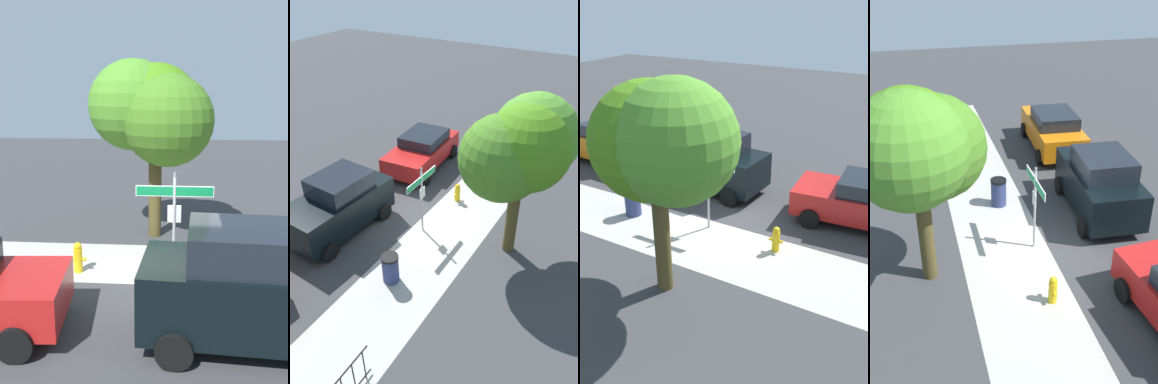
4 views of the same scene
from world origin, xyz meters
TOP-DOWN VIEW (x-y plane):
  - ground_plane at (0.00, 0.00)m, footprint 60.00×60.00m
  - sidewalk_strip at (2.00, 1.30)m, footprint 24.00×2.60m
  - street_sign at (0.30, 0.40)m, footprint 1.81×0.07m
  - shade_tree at (-0.41, 3.48)m, footprint 3.72×3.27m
  - car_black at (1.75, -2.23)m, footprint 4.18×2.27m
  - fire_hydrant at (-2.07, 0.60)m, footprint 0.42×0.22m
  - trash_bin at (2.96, 0.90)m, footprint 0.55×0.55m

SIDE VIEW (x-z plane):
  - ground_plane at x=0.00m, z-range 0.00..0.00m
  - sidewalk_strip at x=2.00m, z-range 0.00..0.00m
  - fire_hydrant at x=-2.07m, z-range -0.01..0.77m
  - trash_bin at x=2.96m, z-range 0.00..0.98m
  - car_black at x=1.75m, z-range -0.02..2.17m
  - street_sign at x=0.30m, z-range 0.50..3.11m
  - shade_tree at x=-0.41m, z-range 1.15..6.51m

